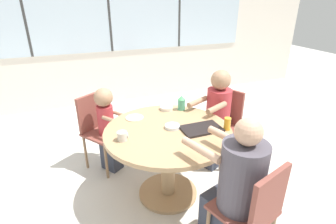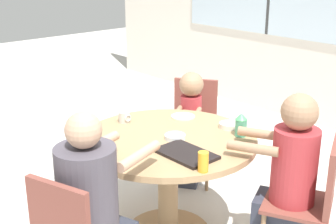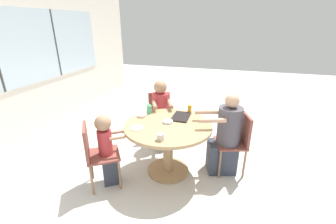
{
  "view_description": "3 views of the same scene",
  "coord_description": "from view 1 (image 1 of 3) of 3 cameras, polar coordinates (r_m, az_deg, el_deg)",
  "views": [
    {
      "loc": [
        -0.77,
        -2.0,
        1.89
      ],
      "look_at": [
        0.0,
        0.0,
        0.93
      ],
      "focal_mm": 28.0,
      "sensor_mm": 36.0,
      "label": 1
    },
    {
      "loc": [
        2.17,
        -1.93,
        1.93
      ],
      "look_at": [
        0.0,
        0.0,
        0.93
      ],
      "focal_mm": 50.0,
      "sensor_mm": 36.0,
      "label": 2
    },
    {
      "loc": [
        -2.63,
        -0.78,
        2.03
      ],
      "look_at": [
        0.0,
        0.0,
        0.93
      ],
      "focal_mm": 24.0,
      "sensor_mm": 36.0,
      "label": 3
    }
  ],
  "objects": [
    {
      "name": "juice_glass",
      "position": [
        2.47,
        12.79,
        -2.51
      ],
      "size": [
        0.06,
        0.06,
        0.12
      ],
      "color": "gold",
      "rests_on": "dining_table"
    },
    {
      "name": "wall_back_with_windows",
      "position": [
        4.91,
        -12.57,
        18.08
      ],
      "size": [
        8.4,
        0.08,
        2.8
      ],
      "color": "silver",
      "rests_on": "ground_plane"
    },
    {
      "name": "dining_table",
      "position": [
        2.52,
        -0.0,
        -7.45
      ],
      "size": [
        1.19,
        1.19,
        0.75
      ],
      "color": "tan",
      "rests_on": "ground_plane"
    },
    {
      "name": "person_toddler",
      "position": [
        3.03,
        -12.96,
        -3.65
      ],
      "size": [
        0.33,
        0.36,
        0.99
      ],
      "rotation": [
        0.0,
        0.0,
        -2.53
      ],
      "color": "#333847",
      "rests_on": "ground_plane"
    },
    {
      "name": "chair_for_man_blue_shirt",
      "position": [
        3.23,
        11.97,
        -1.43
      ],
      "size": [
        0.53,
        0.53,
        0.88
      ],
      "rotation": [
        0.0,
        0.0,
        -4.27
      ],
      "color": "brown",
      "rests_on": "ground_plane"
    },
    {
      "name": "chair_for_toddler",
      "position": [
        3.12,
        -14.9,
        -2.66
      ],
      "size": [
        0.56,
        0.56,
        0.88
      ],
      "rotation": [
        0.0,
        0.0,
        -2.53
      ],
      "color": "brown",
      "rests_on": "ground_plane"
    },
    {
      "name": "person_woman_green_shirt",
      "position": [
        2.11,
        14.43,
        -17.18
      ],
      "size": [
        0.48,
        0.65,
        1.18
      ],
      "rotation": [
        0.0,
        0.0,
        0.31
      ],
      "color": "#333847",
      "rests_on": "ground_plane"
    },
    {
      "name": "bowl_white_shallow",
      "position": [
        2.85,
        -0.32,
        0.86
      ],
      "size": [
        0.14,
        0.14,
        0.04
      ],
      "color": "silver",
      "rests_on": "dining_table"
    },
    {
      "name": "chair_for_woman_green_shirt",
      "position": [
        2.04,
        18.31,
        -19.27
      ],
      "size": [
        0.5,
        0.5,
        0.88
      ],
      "rotation": [
        0.0,
        0.0,
        0.31
      ],
      "color": "brown",
      "rests_on": "ground_plane"
    },
    {
      "name": "ground_plane",
      "position": [
        2.86,
        -0.0,
        -17.23
      ],
      "size": [
        16.0,
        16.0,
        0.0
      ],
      "primitive_type": "plane",
      "color": "beige"
    },
    {
      "name": "plate_tortillas",
      "position": [
        2.68,
        -7.3,
        -1.24
      ],
      "size": [
        0.18,
        0.18,
        0.01
      ],
      "color": "beige",
      "rests_on": "dining_table"
    },
    {
      "name": "food_tray_dark",
      "position": [
        2.45,
        7.26,
        -3.63
      ],
      "size": [
        0.37,
        0.23,
        0.02
      ],
      "color": "black",
      "rests_on": "dining_table"
    },
    {
      "name": "sippy_cup",
      "position": [
        2.83,
        2.95,
        2.09
      ],
      "size": [
        0.08,
        0.08,
        0.16
      ],
      "color": "#4CA57F",
      "rests_on": "dining_table"
    },
    {
      "name": "bowl_cereal",
      "position": [
        2.46,
        0.95,
        -3.17
      ],
      "size": [
        0.14,
        0.14,
        0.03
      ],
      "color": "silver",
      "rests_on": "dining_table"
    },
    {
      "name": "person_man_blue_shirt",
      "position": [
        3.1,
        10.37,
        -2.21
      ],
      "size": [
        0.57,
        0.46,
        1.15
      ],
      "rotation": [
        0.0,
        0.0,
        -4.27
      ],
      "color": "#333847",
      "rests_on": "ground_plane"
    },
    {
      "name": "coffee_mug",
      "position": [
        2.28,
        -9.89,
        -5.18
      ],
      "size": [
        0.09,
        0.09,
        0.08
      ],
      "color": "beige",
      "rests_on": "dining_table"
    }
  ]
}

